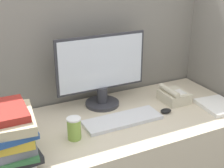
{
  "coord_description": "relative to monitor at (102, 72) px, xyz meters",
  "views": [
    {
      "loc": [
        -0.7,
        -1.08,
        1.63
      ],
      "look_at": [
        0.02,
        0.38,
        0.96
      ],
      "focal_mm": 50.0,
      "sensor_mm": 36.0,
      "label": 1
    }
  ],
  "objects": [
    {
      "name": "mouse",
      "position": [
        0.3,
        -0.27,
        -0.21
      ],
      "size": [
        0.07,
        0.05,
        0.02
      ],
      "color": "black",
      "rests_on": "desk"
    },
    {
      "name": "coffee_cup",
      "position": [
        -0.3,
        -0.3,
        -0.16
      ],
      "size": [
        0.07,
        0.07,
        0.12
      ],
      "color": "#8CB247",
      "rests_on": "desk"
    },
    {
      "name": "cubicle_panel_rear",
      "position": [
        -0.03,
        0.18,
        -0.13
      ],
      "size": [
        2.03,
        0.04,
        1.68
      ],
      "color": "gray",
      "rests_on": "ground_plane"
    },
    {
      "name": "monitor",
      "position": [
        0.0,
        0.0,
        0.0
      ],
      "size": [
        0.58,
        0.22,
        0.45
      ],
      "color": "#333338",
      "rests_on": "desk"
    },
    {
      "name": "book_stack",
      "position": [
        -0.62,
        -0.36,
        -0.09
      ],
      "size": [
        0.25,
        0.32,
        0.27
      ],
      "color": "silver",
      "rests_on": "desk"
    },
    {
      "name": "desk_telephone",
      "position": [
        0.44,
        -0.16,
        -0.18
      ],
      "size": [
        0.15,
        0.18,
        0.1
      ],
      "color": "beige",
      "rests_on": "desk"
    },
    {
      "name": "keyboard",
      "position": [
        0.02,
        -0.25,
        -0.21
      ],
      "size": [
        0.46,
        0.16,
        0.02
      ],
      "color": "silver",
      "rests_on": "desk"
    },
    {
      "name": "paper_pile",
      "position": [
        0.64,
        -0.36,
        -0.21
      ],
      "size": [
        0.23,
        0.26,
        0.02
      ],
      "color": "white",
      "rests_on": "desk"
    },
    {
      "name": "cubicle_panel_right",
      "position": [
        0.82,
        -0.18,
        -0.13
      ],
      "size": [
        0.04,
        0.76,
        1.68
      ],
      "color": "gray",
      "rests_on": "ground_plane"
    }
  ]
}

